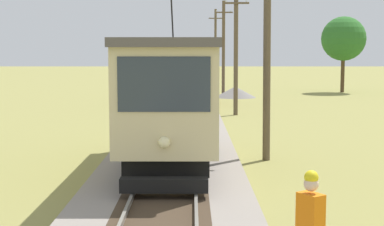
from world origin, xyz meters
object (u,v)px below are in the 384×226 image
Objects in this scene: utility_pole_mid at (235,50)px; utility_pole_distant at (214,46)px; red_tram at (170,96)px; track_worker at (309,224)px; tree_right_near at (342,39)px; utility_pole_near_tram at (266,46)px; utility_pole_far at (222,48)px; freight_car at (181,81)px; gravel_pile at (234,92)px.

utility_pole_distant is at bearing 90.00° from utility_pole_mid.
red_tram is 1.10× the size of utility_pole_distant.
track_worker is 42.34m from tree_right_near.
utility_pole_mid is (3.03, 14.72, 1.37)m from red_tram.
red_tram is at bearing 71.26° from track_worker.
tree_right_near is (11.07, 40.72, 3.55)m from track_worker.
utility_pole_near_tram is 10.65m from track_worker.
utility_pole_near_tram is 25.66m from utility_pole_far.
red_tram is 1.64× the size of freight_car.
red_tram reaches higher than gravel_pile.
tree_right_near is (13.45, 11.01, 2.97)m from freight_car.
utility_pole_mid is 1.08× the size of tree_right_near.
tree_right_near is at bearing 40.77° from track_worker.
gravel_pile is (0.88, 11.89, -3.15)m from utility_pole_mid.
utility_pole_far is at bearing 54.93° from track_worker.
red_tram is 1.33× the size of tree_right_near.
freight_car is 7.28m from utility_pole_far.
track_worker is (-1.54, -35.31, 0.57)m from gravel_pile.
utility_pole_mid is at bearing -90.00° from utility_pole_distant.
utility_pole_mid is (-0.00, 13.13, -0.11)m from utility_pole_near_tram.
tree_right_near is (13.45, 32.02, 2.34)m from red_tram.
utility_pole_near_tram is 1.11× the size of tree_right_near.
track_worker is (-0.66, -35.94, -2.77)m from utility_pole_far.
utility_pole_near_tram reaches higher than gravel_pile.
utility_pole_distant is 1.21× the size of tree_right_near.
utility_pole_mid is 12.34m from gravel_pile.
track_worker is at bearing -91.05° from utility_pole_far.
tree_right_near is (10.41, 4.77, 0.78)m from utility_pole_far.
utility_pole_distant is 14.76m from tree_right_near.
utility_pole_far is 15.23m from utility_pole_distant.
red_tram is 4.79× the size of track_worker.
utility_pole_near_tram is at bearing -90.00° from utility_pole_distant.
red_tram is 15.09m from utility_pole_mid.
gravel_pile is 35.35m from track_worker.
utility_pole_mid is 2.20× the size of gravel_pile.
freight_car is 21.81m from utility_pole_distant.
freight_car is at bearing -124.93° from gravel_pile.
gravel_pile is at bearing 53.49° from track_worker.
utility_pole_far reaches higher than freight_car.
freight_car is 6.93m from gravel_pile.
freight_car is at bearing -140.69° from tree_right_near.
utility_pole_near_tram reaches higher than utility_pole_mid.
gravel_pile is at bearing 87.99° from utility_pole_near_tram.
utility_pole_mid is 20.22m from tree_right_near.
track_worker reaches higher than gravel_pile.
red_tram is 26.96m from gravel_pile.
utility_pole_far is at bearing 144.17° from gravel_pile.
track_worker is at bearing -93.67° from utility_pole_near_tram.
freight_car is at bearing 90.01° from red_tram.
tree_right_near reaches higher than track_worker.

